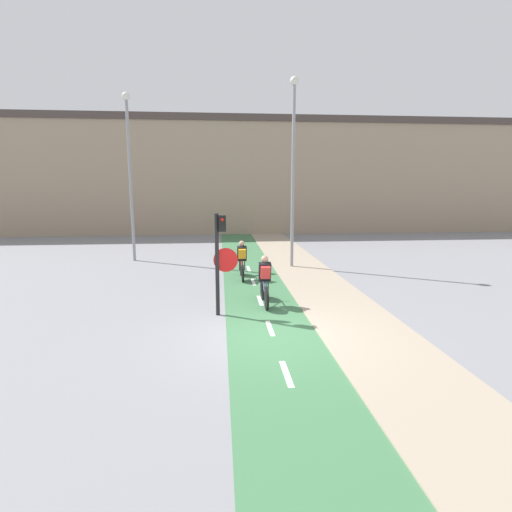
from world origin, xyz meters
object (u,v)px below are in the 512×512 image
Objects in this scene: street_lamp_far at (130,162)px; street_lamp_sidewalk at (293,157)px; traffic_light_pole at (220,253)px; cyclist_near at (265,282)px; cyclist_far at (242,261)px.

street_lamp_sidewalk is at bearing -17.68° from street_lamp_far.
street_lamp_sidewalk reaches higher than traffic_light_pole.
street_lamp_far reaches higher than cyclist_near.
cyclist_near is at bearing 32.34° from traffic_light_pole.
street_lamp_far is at bearing 138.14° from cyclist_far.
street_lamp_sidewalk reaches higher than cyclist_far.
street_lamp_sidewalk is 7.21m from cyclist_near.
street_lamp_far is 4.42× the size of cyclist_far.
traffic_light_pole is 1.61× the size of cyclist_far.
cyclist_far is at bearing 97.95° from cyclist_near.
street_lamp_sidewalk is 4.43× the size of cyclist_near.
cyclist_far is (-0.49, 3.50, -0.00)m from cyclist_near.
cyclist_far is (5.00, -4.48, -3.97)m from street_lamp_far.
cyclist_near is (-1.85, -5.64, -4.10)m from street_lamp_sidewalk.
traffic_light_pole is 10.18m from street_lamp_far.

